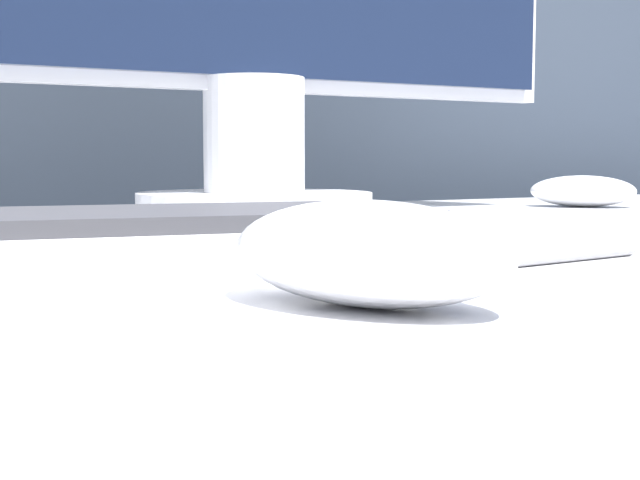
% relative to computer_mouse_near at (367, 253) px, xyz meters
% --- Properties ---
extents(partition_panel, '(5.00, 0.03, 1.44)m').
position_rel_computer_mouse_near_xyz_m(partition_panel, '(0.06, 0.74, -0.00)').
color(partition_panel, '#333D4C').
rests_on(partition_panel, ground_plane).
extents(computer_mouse_near, '(0.09, 0.12, 0.04)m').
position_rel_computer_mouse_near_xyz_m(computer_mouse_near, '(0.00, 0.00, 0.00)').
color(computer_mouse_near, white).
rests_on(computer_mouse_near, desk).
extents(keyboard, '(0.39, 0.18, 0.02)m').
position_rel_computer_mouse_near_xyz_m(keyboard, '(-0.06, 0.18, -0.01)').
color(keyboard, white).
rests_on(keyboard, desk).
extents(computer_mouse_far, '(0.11, 0.12, 0.03)m').
position_rel_computer_mouse_near_xyz_m(computer_mouse_far, '(0.52, 0.41, -0.00)').
color(computer_mouse_far, white).
rests_on(computer_mouse_far, desk).
extents(pen, '(0.14, 0.02, 0.01)m').
position_rel_computer_mouse_near_xyz_m(pen, '(0.13, 0.06, -0.01)').
color(pen, '#99999E').
rests_on(pen, desk).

